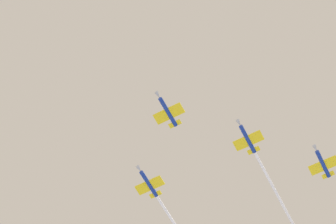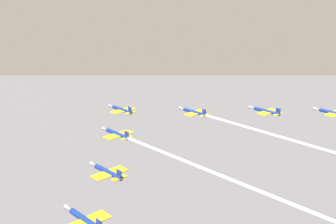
% 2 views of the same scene
% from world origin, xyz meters
% --- Properties ---
extents(jet_lead, '(9.99, 12.42, 2.77)m').
position_xyz_m(jet_lead, '(-10.31, 10.50, 168.19)').
color(jet_lead, navy).
extents(jet_port_inner, '(49.47, 75.13, 2.77)m').
position_xyz_m(jet_port_inner, '(1.80, -40.55, 168.43)').
color(jet_port_inner, navy).
extents(jet_port_outer, '(9.99, 12.42, 2.77)m').
position_xyz_m(jet_port_outer, '(-18.52, -41.82, 167.61)').
color(jet_port_outer, navy).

